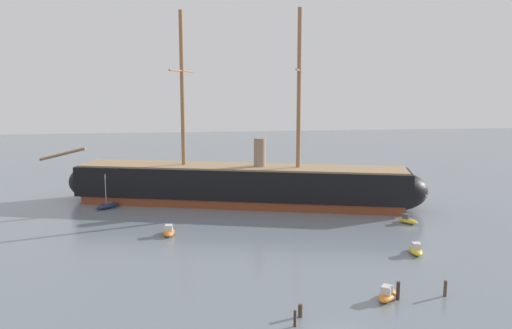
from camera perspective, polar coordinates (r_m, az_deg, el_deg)
The scene contains 12 objects.
tall_ship at distance 97.16m, azimuth -1.75°, elevation -2.20°, with size 72.09×27.21×35.58m.
motorboat_foreground_right at distance 58.13m, azimuth 14.18°, elevation -13.63°, with size 3.53×3.91×1.57m.
motorboat_mid_right at distance 73.47m, azimuth 17.09°, elevation -8.92°, with size 2.38×4.04×1.59m.
motorboat_alongside_bow at distance 79.60m, azimuth -9.52°, elevation -7.23°, with size 1.76×3.98×1.65m.
motorboat_alongside_stern at distance 88.46m, azimuth 16.27°, elevation -5.86°, with size 3.07×3.91×1.52m.
sailboat_far_left at distance 98.43m, azimuth -15.95°, elevation -4.35°, with size 4.52×4.49×6.38m.
motorboat_far_right at distance 107.57m, azimuth 16.36°, elevation -3.19°, with size 1.95×4.40×1.82m.
dinghy_distant_centre at distance 111.03m, azimuth -0.32°, elevation -2.61°, with size 2.83×1.25×0.67m.
mooring_piling_nearest at distance 52.79m, azimuth 4.87°, elevation -15.66°, with size 0.43×0.43×1.29m, color #423323.
mooring_piling_left_pair at distance 58.23m, azimuth 15.29°, elevation -13.18°, with size 0.39×0.39×1.96m, color #382B1E.
mooring_piling_right_pair at distance 50.86m, azimuth 4.28°, elevation -16.47°, with size 0.27×0.27×1.59m, color #382B1E.
mooring_piling_midwater at distance 60.60m, azimuth 20.01°, elevation -12.63°, with size 0.36×0.36×1.73m, color #4C3D2D.
Camera 1 is at (-13.62, -41.63, 22.61)m, focal length 36.54 mm.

